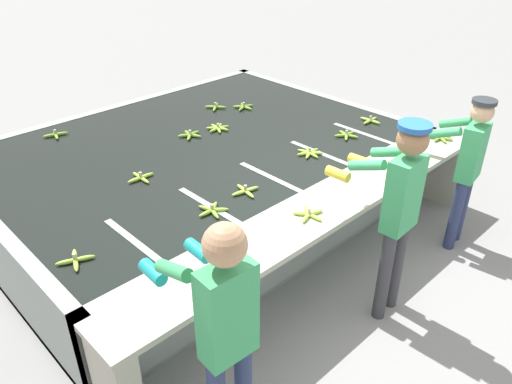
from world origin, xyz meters
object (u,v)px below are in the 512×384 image
(banana_bunch_floating_4, at_px, (346,135))
(banana_bunch_floating_8, at_px, (370,120))
(banana_bunch_floating_2, at_px, (216,107))
(banana_bunch_floating_9, at_px, (190,135))
(banana_bunch_floating_1, at_px, (75,260))
(banana_bunch_ledge_1, at_px, (309,214))
(banana_bunch_floating_7, at_px, (244,107))
(worker_2, at_px, (466,161))
(banana_bunch_floating_11, at_px, (141,178))
(banana_bunch_floating_0, at_px, (56,134))
(knife_1, at_px, (395,172))
(banana_bunch_floating_5, at_px, (218,128))
(banana_bunch_floating_3, at_px, (245,191))
(banana_bunch_floating_6, at_px, (310,153))
(worker_0, at_px, (224,325))
(worker_1, at_px, (398,204))
(banana_bunch_floating_10, at_px, (212,210))
(knife_0, at_px, (218,259))

(banana_bunch_floating_4, xyz_separation_m, banana_bunch_floating_8, (0.56, 0.07, 0.00))
(banana_bunch_floating_2, distance_m, banana_bunch_floating_9, 0.92)
(banana_bunch_floating_1, relative_size, banana_bunch_ledge_1, 0.98)
(banana_bunch_floating_2, distance_m, banana_bunch_ledge_1, 2.72)
(banana_bunch_floating_4, distance_m, banana_bunch_floating_7, 1.48)
(worker_2, height_order, banana_bunch_floating_11, worker_2)
(banana_bunch_floating_0, height_order, banana_bunch_floating_8, same)
(banana_bunch_floating_9, bearing_deg, knife_1, -67.15)
(banana_bunch_floating_5, relative_size, banana_bunch_floating_8, 1.00)
(banana_bunch_floating_3, xyz_separation_m, banana_bunch_floating_6, (1.03, 0.12, -0.00))
(worker_2, distance_m, banana_bunch_floating_7, 2.80)
(worker_0, bearing_deg, banana_bunch_floating_11, 69.35)
(banana_bunch_floating_5, bearing_deg, banana_bunch_floating_8, -36.67)
(worker_1, bearing_deg, banana_bunch_floating_11, 114.91)
(banana_bunch_floating_3, relative_size, knife_1, 0.84)
(banana_bunch_floating_2, relative_size, banana_bunch_floating_7, 0.87)
(worker_1, height_order, banana_bunch_floating_11, worker_1)
(banana_bunch_floating_10, bearing_deg, banana_bunch_floating_4, 4.84)
(banana_bunch_ledge_1, bearing_deg, banana_bunch_floating_7, 59.17)
(banana_bunch_floating_6, bearing_deg, banana_bunch_ledge_1, -139.60)
(worker_2, distance_m, banana_bunch_floating_0, 4.37)
(banana_bunch_floating_7, distance_m, banana_bunch_floating_8, 1.60)
(banana_bunch_floating_1, bearing_deg, banana_bunch_floating_9, 31.78)
(banana_bunch_floating_4, relative_size, knife_0, 0.82)
(banana_bunch_floating_0, relative_size, banana_bunch_floating_8, 0.99)
(worker_2, xyz_separation_m, banana_bunch_floating_0, (-2.48, 3.60, -0.09))
(worker_2, height_order, banana_bunch_ledge_1, worker_2)
(banana_bunch_floating_2, bearing_deg, knife_0, -129.62)
(knife_0, bearing_deg, knife_1, -3.85)
(worker_2, xyz_separation_m, banana_bunch_floating_2, (-0.62, 3.02, -0.09))
(banana_bunch_floating_9, distance_m, banana_bunch_floating_11, 1.07)
(banana_bunch_floating_11, height_order, knife_0, banana_bunch_floating_11)
(banana_bunch_floating_4, xyz_separation_m, banana_bunch_floating_7, (-0.22, 1.46, 0.00))
(banana_bunch_floating_11, xyz_separation_m, knife_0, (-0.28, -1.46, -0.01))
(worker_1, height_order, banana_bunch_floating_0, worker_1)
(banana_bunch_floating_4, bearing_deg, banana_bunch_floating_3, -175.46)
(banana_bunch_floating_3, bearing_deg, banana_bunch_floating_1, 175.61)
(banana_bunch_floating_4, relative_size, banana_bunch_floating_7, 1.00)
(banana_bunch_floating_1, height_order, knife_1, banana_bunch_floating_1)
(worker_2, xyz_separation_m, banana_bunch_floating_6, (-0.79, 1.30, -0.10))
(banana_bunch_floating_1, bearing_deg, banana_bunch_floating_10, -8.19)
(banana_bunch_floating_2, height_order, banana_bunch_floating_3, same)
(banana_bunch_floating_10, bearing_deg, banana_bunch_floating_6, 6.51)
(banana_bunch_floating_8, height_order, banana_bunch_floating_11, same)
(banana_bunch_floating_7, bearing_deg, worker_2, -82.62)
(worker_0, relative_size, banana_bunch_floating_11, 6.22)
(worker_1, bearing_deg, banana_bunch_floating_7, 70.60)
(banana_bunch_floating_6, xyz_separation_m, banana_bunch_floating_11, (-1.57, 0.75, 0.00))
(banana_bunch_floating_2, bearing_deg, knife_1, -87.74)
(banana_bunch_floating_0, xyz_separation_m, banana_bunch_floating_3, (0.67, -2.41, 0.00))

